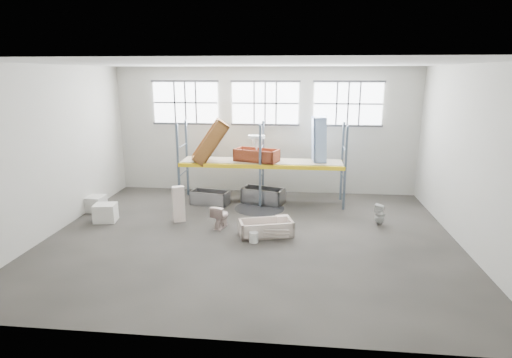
# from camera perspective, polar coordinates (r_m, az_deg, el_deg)

# --- Properties ---
(floor) EXTENTS (12.00, 10.00, 0.10)m
(floor) POSITION_cam_1_polar(r_m,az_deg,el_deg) (12.59, -0.72, -8.10)
(floor) COLOR #4B4741
(floor) RESTS_ON ground
(ceiling) EXTENTS (12.00, 10.00, 0.10)m
(ceiling) POSITION_cam_1_polar(r_m,az_deg,el_deg) (11.64, -0.80, 15.79)
(ceiling) COLOR silver
(ceiling) RESTS_ON ground
(wall_back) EXTENTS (12.00, 0.10, 5.00)m
(wall_back) POSITION_cam_1_polar(r_m,az_deg,el_deg) (16.81, 1.28, 6.62)
(wall_back) COLOR #ADACA1
(wall_back) RESTS_ON ground
(wall_front) EXTENTS (12.00, 0.10, 5.00)m
(wall_front) POSITION_cam_1_polar(r_m,az_deg,el_deg) (7.02, -5.63, -4.44)
(wall_front) COLOR #B0AFA3
(wall_front) RESTS_ON ground
(wall_left) EXTENTS (0.10, 10.00, 5.00)m
(wall_left) POSITION_cam_1_polar(r_m,az_deg,el_deg) (13.92, -26.39, 3.52)
(wall_left) COLOR #A5A399
(wall_left) RESTS_ON ground
(wall_right) EXTENTS (0.10, 10.00, 5.00)m
(wall_right) POSITION_cam_1_polar(r_m,az_deg,el_deg) (12.67, 27.59, 2.45)
(wall_right) COLOR #ACAB9F
(wall_right) RESTS_ON ground
(window_left) EXTENTS (2.60, 0.04, 1.60)m
(window_left) POSITION_cam_1_polar(r_m,az_deg,el_deg) (17.16, -9.62, 10.27)
(window_left) COLOR white
(window_left) RESTS_ON wall_back
(window_mid) EXTENTS (2.60, 0.04, 1.60)m
(window_mid) POSITION_cam_1_polar(r_m,az_deg,el_deg) (16.59, 1.27, 10.34)
(window_mid) COLOR white
(window_mid) RESTS_ON wall_back
(window_right) EXTENTS (2.60, 0.04, 1.60)m
(window_right) POSITION_cam_1_polar(r_m,az_deg,el_deg) (16.63, 12.49, 10.02)
(window_right) COLOR white
(window_right) RESTS_ON wall_back
(rack_upright_la) EXTENTS (0.08, 0.08, 3.00)m
(rack_upright_la) POSITION_cam_1_polar(r_m,az_deg,el_deg) (15.45, -10.59, 1.92)
(rack_upright_la) COLOR slate
(rack_upright_la) RESTS_ON floor
(rack_upright_lb) EXTENTS (0.08, 0.08, 3.00)m
(rack_upright_lb) POSITION_cam_1_polar(r_m,az_deg,el_deg) (16.58, -9.42, 2.81)
(rack_upright_lb) COLOR slate
(rack_upright_lb) RESTS_ON floor
(rack_upright_ma) EXTENTS (0.08, 0.08, 3.00)m
(rack_upright_ma) POSITION_cam_1_polar(r_m,az_deg,el_deg) (14.88, 0.57, 1.70)
(rack_upright_ma) COLOR slate
(rack_upright_ma) RESTS_ON floor
(rack_upright_mb) EXTENTS (0.08, 0.08, 3.00)m
(rack_upright_mb) POSITION_cam_1_polar(r_m,az_deg,el_deg) (16.05, 0.97, 2.63)
(rack_upright_mb) COLOR slate
(rack_upright_mb) RESTS_ON floor
(rack_upright_ra) EXTENTS (0.08, 0.08, 3.00)m
(rack_upright_ra) POSITION_cam_1_polar(r_m,az_deg,el_deg) (14.90, 12.13, 1.40)
(rack_upright_ra) COLOR slate
(rack_upright_ra) RESTS_ON floor
(rack_upright_rb) EXTENTS (0.08, 0.08, 3.00)m
(rack_upright_rb) POSITION_cam_1_polar(r_m,az_deg,el_deg) (16.07, 11.70, 2.35)
(rack_upright_rb) COLOR slate
(rack_upright_rb) RESTS_ON floor
(rack_beam_front) EXTENTS (6.00, 0.10, 0.14)m
(rack_beam_front) POSITION_cam_1_polar(r_m,az_deg,el_deg) (14.88, 0.57, 1.70)
(rack_beam_front) COLOR yellow
(rack_beam_front) RESTS_ON floor
(rack_beam_back) EXTENTS (6.00, 0.10, 0.14)m
(rack_beam_back) POSITION_cam_1_polar(r_m,az_deg,el_deg) (16.05, 0.97, 2.63)
(rack_beam_back) COLOR yellow
(rack_beam_back) RESTS_ON floor
(shelf_deck) EXTENTS (5.90, 1.10, 0.03)m
(shelf_deck) POSITION_cam_1_polar(r_m,az_deg,el_deg) (15.45, 0.78, 2.47)
(shelf_deck) COLOR gray
(shelf_deck) RESTS_ON floor
(wet_patch) EXTENTS (1.80, 1.80, 0.00)m
(wet_patch) POSITION_cam_1_polar(r_m,az_deg,el_deg) (15.09, 0.48, -4.03)
(wet_patch) COLOR black
(wet_patch) RESTS_ON floor
(bathtub_beige) EXTENTS (1.73, 1.17, 0.47)m
(bathtub_beige) POSITION_cam_1_polar(r_m,az_deg,el_deg) (12.59, 1.36, -6.71)
(bathtub_beige) COLOR beige
(bathtub_beige) RESTS_ON floor
(cistern_spare) EXTENTS (0.43, 0.29, 0.38)m
(cistern_spare) POSITION_cam_1_polar(r_m,az_deg,el_deg) (13.02, 3.61, -5.80)
(cistern_spare) COLOR beige
(cistern_spare) RESTS_ON bathtub_beige
(sink_in_tub) EXTENTS (0.52, 0.52, 0.15)m
(sink_in_tub) POSITION_cam_1_polar(r_m,az_deg,el_deg) (12.90, 0.88, -6.53)
(sink_in_tub) COLOR beige
(sink_in_tub) RESTS_ON bathtub_beige
(toilet_beige) EXTENTS (0.60, 0.81, 0.74)m
(toilet_beige) POSITION_cam_1_polar(r_m,az_deg,el_deg) (13.22, -4.88, -5.08)
(toilet_beige) COLOR beige
(toilet_beige) RESTS_ON floor
(cistern_tall) EXTENTS (0.45, 0.38, 1.18)m
(cistern_tall) POSITION_cam_1_polar(r_m,az_deg,el_deg) (13.87, -10.55, -3.38)
(cistern_tall) COLOR silver
(cistern_tall) RESTS_ON floor
(toilet_white) EXTENTS (0.40, 0.40, 0.69)m
(toilet_white) POSITION_cam_1_polar(r_m,az_deg,el_deg) (14.00, 16.58, -4.65)
(toilet_white) COLOR silver
(toilet_white) RESTS_ON floor
(steel_tub_left) EXTENTS (1.48, 0.91, 0.51)m
(steel_tub_left) POSITION_cam_1_polar(r_m,az_deg,el_deg) (15.59, -6.31, -2.54)
(steel_tub_left) COLOR #A8A9AF
(steel_tub_left) RESTS_ON floor
(steel_tub_right) EXTENTS (1.68, 1.13, 0.56)m
(steel_tub_right) POSITION_cam_1_polar(r_m,az_deg,el_deg) (15.67, 0.98, -2.26)
(steel_tub_right) COLOR #A3A5AB
(steel_tub_right) RESTS_ON floor
(rust_tub_flat) EXTENTS (1.75, 1.21, 0.45)m
(rust_tub_flat) POSITION_cam_1_polar(r_m,az_deg,el_deg) (15.32, 0.09, 3.29)
(rust_tub_flat) COLOR maroon
(rust_tub_flat) RESTS_ON shelf_deck
(rust_tub_tilted) EXTENTS (1.56, 1.15, 1.71)m
(rust_tub_tilted) POSITION_cam_1_polar(r_m,az_deg,el_deg) (15.42, -6.28, 5.07)
(rust_tub_tilted) COLOR #925C23
(rust_tub_tilted) RESTS_ON shelf_deck
(sink_on_shelf) EXTENTS (0.61, 0.47, 0.54)m
(sink_on_shelf) POSITION_cam_1_polar(r_m,az_deg,el_deg) (15.07, 0.07, 4.17)
(sink_on_shelf) COLOR white
(sink_on_shelf) RESTS_ON rust_tub_flat
(blue_tub_upright) EXTENTS (0.58, 0.81, 1.67)m
(blue_tub_upright) POSITION_cam_1_polar(r_m,az_deg,el_deg) (15.39, 8.62, 5.35)
(blue_tub_upright) COLOR #8CA9D6
(blue_tub_upright) RESTS_ON shelf_deck
(bucket) EXTENTS (0.27, 0.27, 0.31)m
(bucket) POSITION_cam_1_polar(r_m,az_deg,el_deg) (12.12, -0.32, -7.97)
(bucket) COLOR silver
(bucket) RESTS_ON floor
(carton_near) EXTENTS (0.77, 0.69, 0.59)m
(carton_near) POSITION_cam_1_polar(r_m,az_deg,el_deg) (14.58, -19.90, -4.36)
(carton_near) COLOR silver
(carton_near) RESTS_ON floor
(carton_far) EXTENTS (0.67, 0.67, 0.53)m
(carton_far) POSITION_cam_1_polar(r_m,az_deg,el_deg) (15.82, -21.18, -3.14)
(carton_far) COLOR beige
(carton_far) RESTS_ON floor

